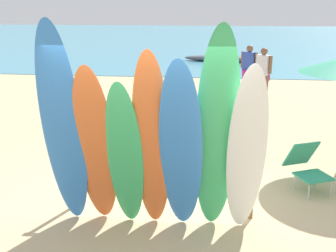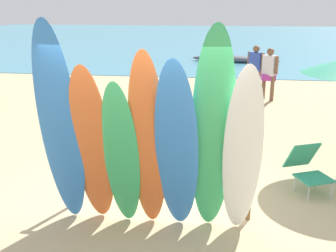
# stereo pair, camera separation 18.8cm
# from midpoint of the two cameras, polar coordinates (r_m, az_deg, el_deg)

# --- Properties ---
(ground) EXTENTS (60.00, 60.00, 0.00)m
(ground) POSITION_cam_midpoint_polar(r_m,az_deg,el_deg) (19.39, 3.88, 8.41)
(ground) COLOR tan
(ocean_water) EXTENTS (60.00, 40.00, 0.02)m
(ocean_water) POSITION_cam_midpoint_polar(r_m,az_deg,el_deg) (36.41, 5.11, 12.51)
(ocean_water) COLOR teal
(ocean_water) RESTS_ON ground
(surfboard_rack) EXTENTS (2.77, 0.07, 0.77)m
(surfboard_rack) POSITION_cam_midpoint_polar(r_m,az_deg,el_deg) (5.71, -2.32, -7.18)
(surfboard_rack) COLOR brown
(surfboard_rack) RESTS_ON ground
(surfboard_blue_0) EXTENTS (0.55, 0.62, 2.82)m
(surfboard_blue_0) POSITION_cam_midpoint_polar(r_m,az_deg,el_deg) (5.27, -15.84, -0.51)
(surfboard_blue_0) COLOR #337AD1
(surfboard_blue_0) RESTS_ON ground
(surfboard_orange_1) EXTENTS (0.54, 0.61, 2.29)m
(surfboard_orange_1) POSITION_cam_midpoint_polar(r_m,az_deg,el_deg) (5.29, -11.39, -3.17)
(surfboard_orange_1) COLOR orange
(surfboard_orange_1) RESTS_ON ground
(surfboard_green_2) EXTENTS (0.51, 0.54, 2.09)m
(surfboard_green_2) POSITION_cam_midpoint_polar(r_m,az_deg,el_deg) (5.20, -7.24, -4.46)
(surfboard_green_2) COLOR #38B266
(surfboard_green_2) RESTS_ON ground
(surfboard_orange_3) EXTENTS (0.49, 0.59, 2.48)m
(surfboard_orange_3) POSITION_cam_midpoint_polar(r_m,az_deg,el_deg) (5.05, -3.43, -2.67)
(surfboard_orange_3) COLOR orange
(surfboard_orange_3) RESTS_ON ground
(surfboard_blue_4) EXTENTS (0.59, 0.70, 2.39)m
(surfboard_blue_4) POSITION_cam_midpoint_polar(r_m,az_deg,el_deg) (4.98, 0.77, -3.47)
(surfboard_blue_4) COLOR #337AD1
(surfboard_blue_4) RESTS_ON ground
(surfboard_green_5) EXTENTS (0.60, 0.66, 2.77)m
(surfboard_green_5) POSITION_cam_midpoint_polar(r_m,az_deg,el_deg) (4.95, 5.93, -1.35)
(surfboard_green_5) COLOR #38B266
(surfboard_green_5) RESTS_ON ground
(surfboard_white_6) EXTENTS (0.50, 0.66, 2.34)m
(surfboard_white_6) POSITION_cam_midpoint_polar(r_m,az_deg,el_deg) (5.00, 10.15, -3.96)
(surfboard_white_6) COLOR white
(surfboard_white_6) RESTS_ON ground
(beachgoer_by_water) EXTENTS (0.49, 0.45, 1.64)m
(beachgoer_by_water) POSITION_cam_midpoint_polar(r_m,az_deg,el_deg) (12.92, 13.08, 7.84)
(beachgoer_by_water) COLOR brown
(beachgoer_by_water) RESTS_ON ground
(beachgoer_photographing) EXTENTS (0.52, 0.41, 1.63)m
(beachgoer_photographing) POSITION_cam_midpoint_polar(r_m,az_deg,el_deg) (13.71, 11.16, 8.46)
(beachgoer_photographing) COLOR brown
(beachgoer_photographing) RESTS_ON ground
(beachgoer_midbeach) EXTENTS (0.45, 0.43, 1.55)m
(beachgoer_midbeach) POSITION_cam_midpoint_polar(r_m,az_deg,el_deg) (11.28, 6.98, 6.57)
(beachgoer_midbeach) COLOR #9E704C
(beachgoer_midbeach) RESTS_ON ground
(beach_chair_red) EXTENTS (0.76, 0.89, 0.79)m
(beach_chair_red) POSITION_cam_midpoint_polar(r_m,az_deg,el_deg) (6.89, 18.57, -5.29)
(beach_chair_red) COLOR #B7B7BC
(beach_chair_red) RESTS_ON ground
(distant_boat) EXTENTS (4.64, 1.56, 0.36)m
(distant_boat) POSITION_cam_midpoint_polar(r_m,az_deg,el_deg) (21.32, 8.22, 9.52)
(distant_boat) COLOR #4C515B
(distant_boat) RESTS_ON ground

